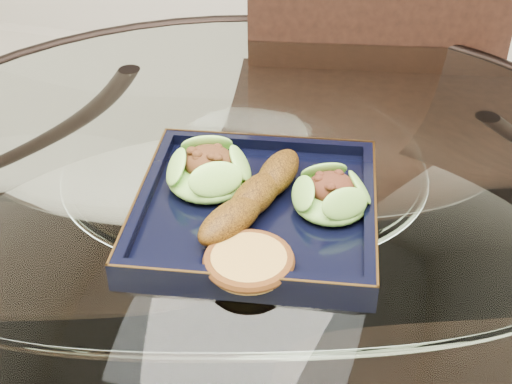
# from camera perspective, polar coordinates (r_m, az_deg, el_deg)

# --- Properties ---
(dining_table) EXTENTS (1.13, 1.13, 0.77)m
(dining_table) POSITION_cam_1_polar(r_m,az_deg,el_deg) (0.97, -0.78, -7.85)
(dining_table) COLOR white
(dining_table) RESTS_ON ground
(dining_chair) EXTENTS (0.55, 0.55, 1.08)m
(dining_chair) POSITION_cam_1_polar(r_m,az_deg,el_deg) (1.24, 9.20, 2.72)
(dining_chair) COLOR #321910
(dining_chair) RESTS_ON ground
(navy_plate) EXTENTS (0.31, 0.31, 0.02)m
(navy_plate) POSITION_cam_1_polar(r_m,az_deg,el_deg) (0.82, 0.00, -1.71)
(navy_plate) COLOR black
(navy_plate) RESTS_ON dining_table
(lettuce_wrap_left) EXTENTS (0.10, 0.10, 0.04)m
(lettuce_wrap_left) POSITION_cam_1_polar(r_m,az_deg,el_deg) (0.84, -3.80, 1.51)
(lettuce_wrap_left) COLOR #62AC32
(lettuce_wrap_left) RESTS_ON navy_plate
(lettuce_wrap_right) EXTENTS (0.10, 0.10, 0.03)m
(lettuce_wrap_right) POSITION_cam_1_polar(r_m,az_deg,el_deg) (0.80, 6.01, -0.44)
(lettuce_wrap_right) COLOR #54982C
(lettuce_wrap_right) RESTS_ON navy_plate
(roasted_plantain) EXTENTS (0.09, 0.19, 0.04)m
(roasted_plantain) POSITION_cam_1_polar(r_m,az_deg,el_deg) (0.80, -0.06, -0.27)
(roasted_plantain) COLOR #5F390A
(roasted_plantain) RESTS_ON navy_plate
(crumb_patty) EXTENTS (0.10, 0.10, 0.02)m
(crumb_patty) POSITION_cam_1_polar(r_m,az_deg,el_deg) (0.72, -0.58, -5.62)
(crumb_patty) COLOR #B88B3D
(crumb_patty) RESTS_ON navy_plate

